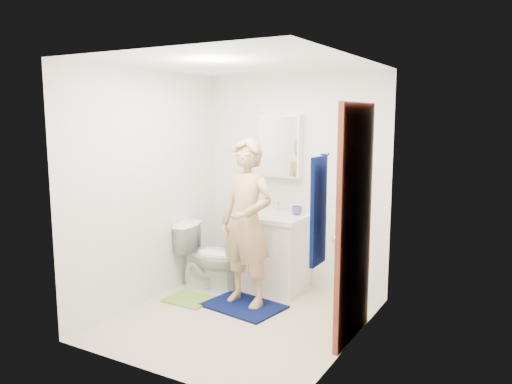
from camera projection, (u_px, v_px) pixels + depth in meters
The scene contains 22 objects.
floor at pixel (240, 319), 4.82m from camera, with size 2.20×2.40×0.02m, color beige.
ceiling at pixel (239, 62), 4.45m from camera, with size 2.20×2.40×0.02m, color white.
wall_back at pixel (295, 181), 5.67m from camera, with size 2.20×0.02×2.40m, color silver.
wall_front at pixel (151, 219), 3.59m from camera, with size 2.20×0.02×2.40m, color silver.
wall_left at pixel (148, 188), 5.18m from camera, with size 0.02×2.40×2.40m, color silver.
wall_right at pixel (354, 207), 4.09m from camera, with size 0.02×2.40×2.40m, color silver.
vanity_cabinet at pixel (271, 254), 5.61m from camera, with size 0.75×0.55×0.80m, color white.
countertop at pixel (271, 217), 5.55m from camera, with size 0.79×0.59×0.05m, color white.
sink_basin at pixel (271, 215), 5.55m from camera, with size 0.40×0.40×0.03m, color white.
faucet at pixel (279, 207), 5.69m from camera, with size 0.03×0.03×0.12m, color silver.
medicine_cabinet at pixel (281, 146), 5.62m from camera, with size 0.50×0.12×0.70m, color white.
mirror_panel at pixel (278, 146), 5.57m from camera, with size 0.46×0.01×0.66m, color white.
door at pixel (354, 224), 4.26m from camera, with size 0.05×0.80×2.05m, color brown.
door_knob at pixel (336, 240), 4.02m from camera, with size 0.07×0.07×0.07m, color gold.
towel at pixel (318, 211), 3.63m from camera, with size 0.03×0.24×0.80m, color #071143.
towel_hook at pixel (325, 154), 3.55m from camera, with size 0.02×0.02×0.06m, color silver.
toilet at pixel (210, 256), 5.62m from camera, with size 0.42×0.73×0.75m, color white.
bath_mat at pixel (244, 306), 5.10m from camera, with size 0.77×0.55×0.02m, color #071143.
green_rug at pixel (190, 299), 5.29m from camera, with size 0.47×0.40×0.02m, color #73A637.
soap_dispenser at pixel (251, 204), 5.60m from camera, with size 0.10×0.10×0.21m, color #BC6A57.
toothbrush_cup at pixel (297, 210), 5.53m from camera, with size 0.12×0.12×0.09m, color #63408D.
man at pixel (247, 223), 5.02m from camera, with size 0.62×0.41×1.70m, color tan.
Camera 1 is at (2.41, -3.89, 1.94)m, focal length 35.00 mm.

